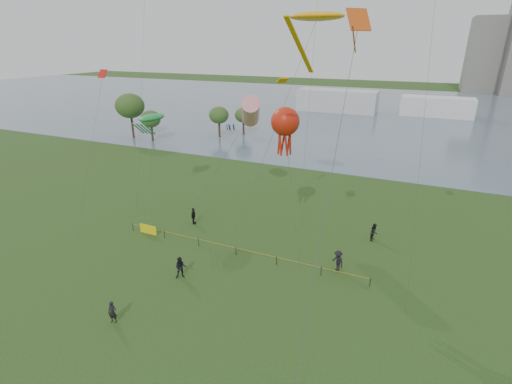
% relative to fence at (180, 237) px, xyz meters
% --- Properties ---
extents(ground_plane, '(400.00, 400.00, 0.00)m').
position_rel_fence_xyz_m(ground_plane, '(9.55, -13.19, -0.55)').
color(ground_plane, '#1C3811').
extents(lake, '(400.00, 120.00, 0.08)m').
position_rel_fence_xyz_m(lake, '(9.55, 86.81, -0.53)').
color(lake, slate).
rests_on(lake, ground_plane).
extents(building_low, '(16.00, 18.00, 28.00)m').
position_rel_fence_xyz_m(building_low, '(41.55, 154.81, 13.45)').
color(building_low, slate).
rests_on(building_low, ground_plane).
extents(pavilion_left, '(22.00, 8.00, 6.00)m').
position_rel_fence_xyz_m(pavilion_left, '(-2.45, 81.81, 2.45)').
color(pavilion_left, silver).
rests_on(pavilion_left, ground_plane).
extents(pavilion_right, '(18.00, 7.00, 5.00)m').
position_rel_fence_xyz_m(pavilion_right, '(23.55, 84.81, 1.95)').
color(pavilion_right, white).
rests_on(pavilion_right, ground_plane).
extents(trees, '(24.10, 16.80, 8.99)m').
position_rel_fence_xyz_m(trees, '(-27.46, 35.35, 4.96)').
color(trees, '#39251A').
rests_on(trees, ground_plane).
extents(fence, '(24.07, 0.07, 1.05)m').
position_rel_fence_xyz_m(fence, '(0.00, 0.00, 0.00)').
color(fence, black).
rests_on(fence, ground_plane).
extents(spectator_a, '(1.17, 1.09, 1.91)m').
position_rel_fence_xyz_m(spectator_a, '(3.53, -4.99, 0.40)').
color(spectator_a, black).
rests_on(spectator_a, ground_plane).
extents(spectator_b, '(1.40, 1.32, 1.90)m').
position_rel_fence_xyz_m(spectator_b, '(15.20, 1.29, 0.40)').
color(spectator_b, black).
rests_on(spectator_b, ground_plane).
extents(spectator_c, '(0.69, 1.16, 1.85)m').
position_rel_fence_xyz_m(spectator_c, '(-0.94, 3.91, 0.37)').
color(spectator_c, black).
rests_on(spectator_c, ground_plane).
extents(spectator_f, '(0.70, 0.57, 1.67)m').
position_rel_fence_xyz_m(spectator_f, '(2.26, -11.38, 0.28)').
color(spectator_f, black).
rests_on(spectator_f, ground_plane).
extents(spectator_g, '(0.81, 0.97, 1.78)m').
position_rel_fence_xyz_m(spectator_g, '(17.36, 8.04, 0.34)').
color(spectator_g, black).
rests_on(spectator_g, ground_plane).
extents(kite_stingray, '(7.19, 10.34, 20.65)m').
position_rel_fence_xyz_m(kite_stingray, '(10.59, 6.87, 19.62)').
color(kite_stingray, '#3F3F42').
extents(kite_windsock, '(6.42, 10.44, 13.37)m').
position_rel_fence_xyz_m(kite_windsock, '(3.12, 9.93, 10.84)').
color(kite_windsock, '#3F3F42').
extents(kite_creature, '(4.95, 8.70, 10.57)m').
position_rel_fence_xyz_m(kite_creature, '(-8.68, 8.14, 9.59)').
color(kite_creature, '#3F3F42').
extents(kite_octopus, '(4.00, 4.30, 13.25)m').
position_rel_fence_xyz_m(kite_octopus, '(9.39, 3.32, 11.41)').
color(kite_octopus, '#3F3F42').
extents(kite_delta, '(1.42, 14.50, 19.94)m').
position_rel_fence_xyz_m(kite_delta, '(16.01, -4.99, 17.51)').
color(kite_delta, '#3F3F42').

